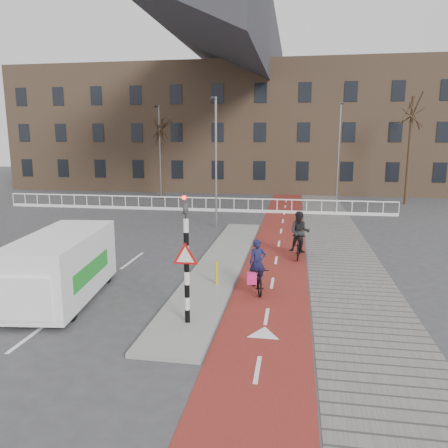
# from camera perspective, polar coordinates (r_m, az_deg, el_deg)

# --- Properties ---
(ground) EXTENTS (120.00, 120.00, 0.00)m
(ground) POSITION_cam_1_polar(r_m,az_deg,el_deg) (14.05, -0.35, -10.03)
(ground) COLOR #38383A
(ground) RESTS_ON ground
(bike_lane) EXTENTS (2.50, 60.00, 0.01)m
(bike_lane) POSITION_cam_1_polar(r_m,az_deg,el_deg) (23.48, 7.39, -1.43)
(bike_lane) COLOR maroon
(bike_lane) RESTS_ON ground
(sidewalk) EXTENTS (3.00, 60.00, 0.01)m
(sidewalk) POSITION_cam_1_polar(r_m,az_deg,el_deg) (23.56, 14.21, -1.64)
(sidewalk) COLOR slate
(sidewalk) RESTS_ON ground
(curb_island) EXTENTS (1.80, 16.00, 0.12)m
(curb_island) POSITION_cam_1_polar(r_m,az_deg,el_deg) (17.88, -0.41, -5.15)
(curb_island) COLOR gray
(curb_island) RESTS_ON ground
(traffic_signal) EXTENTS (0.80, 0.80, 3.68)m
(traffic_signal) POSITION_cam_1_polar(r_m,az_deg,el_deg) (11.66, -4.95, -4.23)
(traffic_signal) COLOR black
(traffic_signal) RESTS_ON curb_island
(bollard) EXTENTS (0.12, 0.12, 0.82)m
(bollard) POSITION_cam_1_polar(r_m,az_deg,el_deg) (15.12, -0.98, -6.36)
(bollard) COLOR gold
(bollard) RESTS_ON curb_island
(cyclist_near) EXTENTS (1.00, 1.77, 1.77)m
(cyclist_near) POSITION_cam_1_polar(r_m,az_deg,el_deg) (14.72, 4.36, -6.57)
(cyclist_near) COLOR black
(cyclist_near) RESTS_ON bike_lane
(cyclist_far) EXTENTS (0.92, 1.92, 2.02)m
(cyclist_far) POSITION_cam_1_polar(r_m,az_deg,el_deg) (18.98, 9.83, -1.91)
(cyclist_far) COLOR black
(cyclist_far) RESTS_ON bike_lane
(van) EXTENTS (2.57, 5.13, 2.12)m
(van) POSITION_cam_1_polar(r_m,az_deg,el_deg) (14.77, -20.38, -5.12)
(van) COLOR white
(van) RESTS_ON ground
(railing) EXTENTS (28.00, 0.10, 0.99)m
(railing) POSITION_cam_1_polar(r_m,az_deg,el_deg) (31.14, -4.17, 2.30)
(railing) COLOR silver
(railing) RESTS_ON ground
(townhouse_row) EXTENTS (46.00, 10.00, 15.90)m
(townhouse_row) POSITION_cam_1_polar(r_m,az_deg,el_deg) (45.30, 2.80, 14.59)
(townhouse_row) COLOR #7F6047
(townhouse_row) RESTS_ON ground
(tree_mid) EXTENTS (0.24, 0.24, 6.64)m
(tree_mid) POSITION_cam_1_polar(r_m,az_deg,el_deg) (37.22, -8.04, 8.32)
(tree_mid) COLOR #312316
(tree_mid) RESTS_ON ground
(tree_right) EXTENTS (0.24, 0.24, 8.19)m
(tree_right) POSITION_cam_1_polar(r_m,az_deg,el_deg) (36.88, 23.02, 8.74)
(tree_right) COLOR #312316
(tree_right) RESTS_ON ground
(streetlight_near) EXTENTS (0.12, 0.12, 7.32)m
(streetlight_near) POSITION_cam_1_polar(r_m,az_deg,el_deg) (25.01, -1.05, 7.90)
(streetlight_near) COLOR slate
(streetlight_near) RESTS_ON ground
(streetlight_left) EXTENTS (0.12, 0.12, 7.81)m
(streetlight_left) POSITION_cam_1_polar(r_m,az_deg,el_deg) (38.47, -8.35, 9.27)
(streetlight_left) COLOR slate
(streetlight_left) RESTS_ON ground
(streetlight_right) EXTENTS (0.12, 0.12, 7.66)m
(streetlight_right) POSITION_cam_1_polar(r_m,az_deg,el_deg) (34.29, 14.72, 8.70)
(streetlight_right) COLOR slate
(streetlight_right) RESTS_ON ground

